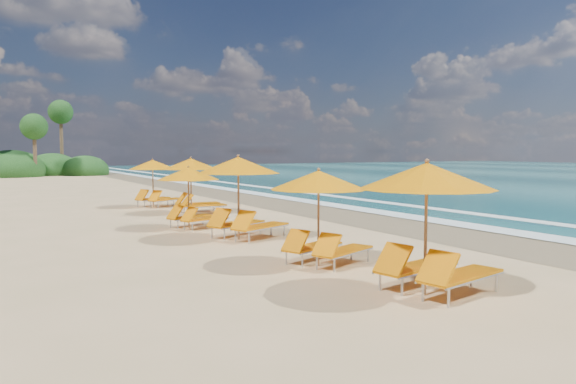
% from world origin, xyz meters
% --- Properties ---
extents(ground, '(160.00, 160.00, 0.00)m').
position_xyz_m(ground, '(0.00, 0.00, 0.00)').
color(ground, tan).
rests_on(ground, ground).
extents(wet_sand, '(4.00, 160.00, 0.01)m').
position_xyz_m(wet_sand, '(4.00, 0.00, 0.01)').
color(wet_sand, olive).
rests_on(wet_sand, ground).
extents(surf_foam, '(4.00, 160.00, 0.01)m').
position_xyz_m(surf_foam, '(6.70, 0.00, 0.03)').
color(surf_foam, white).
rests_on(surf_foam, ground).
extents(station_0, '(2.92, 2.79, 2.43)m').
position_xyz_m(station_0, '(-1.97, -8.50, 1.36)').
color(station_0, olive).
rests_on(station_0, ground).
extents(station_1, '(2.85, 2.80, 2.20)m').
position_xyz_m(station_1, '(-2.30, -5.49, 1.23)').
color(station_1, olive).
rests_on(station_1, ground).
extents(station_2, '(3.21, 3.17, 2.47)m').
position_xyz_m(station_2, '(-2.30, -1.33, 1.39)').
color(station_2, olive).
rests_on(station_2, ground).
extents(station_3, '(2.61, 2.53, 2.09)m').
position_xyz_m(station_3, '(-2.82, 1.48, 1.17)').
color(station_3, olive).
rests_on(station_3, ground).
extents(station_4, '(2.66, 2.49, 2.34)m').
position_xyz_m(station_4, '(-1.25, 5.44, 1.31)').
color(station_4, olive).
rests_on(station_4, ground).
extents(station_5, '(2.95, 2.95, 2.23)m').
position_xyz_m(station_5, '(-1.90, 8.84, 1.25)').
color(station_5, olive).
rests_on(station_5, ground).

